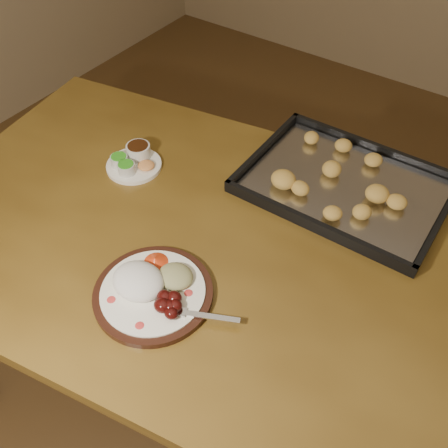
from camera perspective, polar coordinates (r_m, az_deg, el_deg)
The scene contains 5 objects.
ground at distance 1.87m, azimuth 6.93°, elevation -14.35°, with size 4.00×4.00×0.00m, color #52381C.
dining_table at distance 1.25m, azimuth -0.85°, elevation -4.66°, with size 1.62×1.13×0.75m.
dinner_plate at distance 1.07m, azimuth -8.22°, elevation -7.29°, with size 0.32×0.25×0.06m.
condiment_saucer at distance 1.37m, azimuth -10.31°, elevation 7.11°, with size 0.15×0.15×0.05m.
baking_tray at distance 1.32m, azimuth 13.70°, elevation 4.48°, with size 0.50×0.37×0.05m.
Camera 1 is at (0.33, -0.86, 1.63)m, focal length 40.00 mm.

